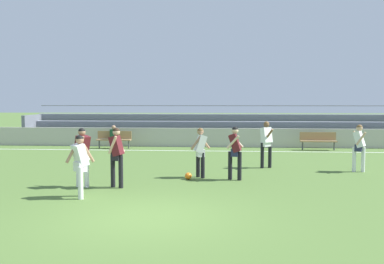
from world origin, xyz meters
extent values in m
plane|color=#4C6B30|center=(0.00, 0.00, 0.00)|extent=(160.00, 160.00, 0.00)
cube|color=white|center=(0.00, 12.40, 0.00)|extent=(44.00, 0.12, 0.01)
cube|color=#BCB7AD|center=(0.00, 14.34, 0.51)|extent=(48.00, 0.16, 1.01)
cube|color=#9EA3AD|center=(3.29, 15.37, 0.41)|extent=(26.77, 0.36, 0.08)
cube|color=slate|center=(3.29, 15.17, 0.20)|extent=(26.77, 0.04, 0.41)
cube|color=#9EA3AD|center=(3.29, 16.15, 0.82)|extent=(26.77, 0.36, 0.08)
cube|color=slate|center=(3.29, 15.95, 0.61)|extent=(26.77, 0.04, 0.41)
cube|color=#9EA3AD|center=(3.29, 16.93, 1.23)|extent=(26.77, 0.36, 0.08)
cube|color=slate|center=(3.29, 16.73, 1.02)|extent=(26.77, 0.04, 0.41)
cube|color=#9EA3AD|center=(3.29, 17.70, 1.64)|extent=(26.77, 0.36, 0.08)
cube|color=slate|center=(3.29, 17.50, 1.43)|extent=(26.77, 0.04, 0.41)
cube|color=slate|center=(-10.00, 16.54, 0.82)|extent=(0.20, 2.70, 1.64)
cylinder|color=slate|center=(3.29, 17.95, 2.19)|extent=(26.77, 0.06, 0.06)
cube|color=#99754C|center=(6.31, 13.17, 0.45)|extent=(1.80, 0.40, 0.06)
cube|color=#99754C|center=(6.31, 13.35, 0.70)|extent=(1.80, 0.05, 0.40)
cylinder|color=#47474C|center=(5.53, 13.17, 0.23)|extent=(0.07, 0.07, 0.45)
cylinder|color=#47474C|center=(7.09, 13.17, 0.23)|extent=(0.07, 0.07, 0.45)
cube|color=#99754C|center=(-4.15, 13.17, 0.45)|extent=(1.80, 0.40, 0.06)
cube|color=#99754C|center=(-4.15, 13.35, 0.70)|extent=(1.80, 0.05, 0.40)
cylinder|color=#47474C|center=(-4.93, 13.17, 0.23)|extent=(0.07, 0.07, 0.45)
cylinder|color=#47474C|center=(-3.37, 13.17, 0.23)|extent=(0.07, 0.07, 0.45)
cylinder|color=#2D2D38|center=(-4.15, 12.95, 0.23)|extent=(0.16, 0.16, 0.45)
cube|color=#194228|center=(-4.15, 13.17, 0.74)|extent=(0.36, 0.24, 0.52)
sphere|color=#A87A5B|center=(-4.15, 13.17, 1.10)|extent=(0.21, 0.21, 0.21)
cylinder|color=black|center=(0.95, 4.79, 0.41)|extent=(0.13, 0.13, 0.83)
cylinder|color=black|center=(0.79, 5.00, 0.41)|extent=(0.13, 0.13, 0.83)
cube|color=white|center=(0.87, 4.90, 0.81)|extent=(0.32, 0.41, 0.24)
cube|color=white|center=(0.87, 4.90, 1.11)|extent=(0.48, 0.48, 0.60)
cylinder|color=#A87A5B|center=(0.74, 4.75, 1.14)|extent=(0.38, 0.19, 0.46)
cylinder|color=#A87A5B|center=(1.00, 5.05, 1.14)|extent=(0.38, 0.19, 0.46)
sphere|color=#A87A5B|center=(0.87, 4.90, 1.49)|extent=(0.21, 0.21, 0.21)
sphere|color=brown|center=(0.87, 4.90, 1.51)|extent=(0.20, 0.20, 0.20)
cylinder|color=black|center=(1.82, 4.63, 0.45)|extent=(0.13, 0.13, 0.89)
cylinder|color=black|center=(2.12, 4.52, 0.45)|extent=(0.13, 0.13, 0.89)
cube|color=#232847|center=(1.97, 4.57, 0.87)|extent=(0.27, 0.39, 0.24)
cube|color=#56191E|center=(1.97, 4.57, 1.17)|extent=(0.44, 0.43, 0.60)
cylinder|color=beige|center=(2.04, 4.77, 1.21)|extent=(0.41, 0.13, 0.44)
cylinder|color=beige|center=(1.90, 4.38, 1.21)|extent=(0.41, 0.13, 0.44)
sphere|color=beige|center=(1.97, 4.57, 1.56)|extent=(0.21, 0.21, 0.21)
sphere|color=black|center=(1.97, 4.57, 1.58)|extent=(0.20, 0.20, 0.20)
cylinder|color=white|center=(6.16, 6.48, 0.43)|extent=(0.13, 0.13, 0.87)
cylinder|color=white|center=(6.46, 6.47, 0.43)|extent=(0.13, 0.13, 0.87)
cube|color=#232847|center=(6.31, 6.47, 0.85)|extent=(0.36, 0.42, 0.24)
cube|color=white|center=(6.31, 6.47, 1.15)|extent=(0.51, 0.51, 0.60)
cylinder|color=#D6A884|center=(6.31, 6.68, 1.19)|extent=(0.33, 0.23, 0.48)
cylinder|color=#D6A884|center=(6.32, 6.27, 1.19)|extent=(0.33, 0.23, 0.48)
sphere|color=#D6A884|center=(6.31, 6.47, 1.53)|extent=(0.21, 0.21, 0.21)
sphere|color=brown|center=(6.31, 6.47, 1.56)|extent=(0.20, 0.20, 0.20)
cylinder|color=white|center=(-2.08, 1.91, 0.41)|extent=(0.13, 0.13, 0.82)
cylinder|color=white|center=(-1.96, 1.57, 0.41)|extent=(0.13, 0.13, 0.82)
cube|color=white|center=(-2.02, 1.74, 0.80)|extent=(0.41, 0.41, 0.24)
cube|color=white|center=(-2.02, 1.74, 1.10)|extent=(0.52, 0.52, 0.60)
cylinder|color=#A87A5B|center=(-1.81, 1.79, 1.14)|extent=(0.29, 0.29, 0.49)
cylinder|color=#A87A5B|center=(-2.23, 1.70, 1.14)|extent=(0.29, 0.29, 0.49)
sphere|color=#A87A5B|center=(-2.02, 1.74, 1.49)|extent=(0.21, 0.21, 0.21)
sphere|color=black|center=(-2.02, 1.74, 1.51)|extent=(0.20, 0.20, 0.20)
cylinder|color=white|center=(-2.29, 3.07, 0.46)|extent=(0.13, 0.13, 0.92)
cylinder|color=white|center=(-2.54, 3.09, 0.46)|extent=(0.13, 0.13, 0.92)
cube|color=white|center=(-2.42, 3.08, 0.90)|extent=(0.38, 0.42, 0.24)
cube|color=#56191E|center=(-2.42, 3.08, 1.20)|extent=(0.50, 0.51, 0.60)
cylinder|color=#A87A5B|center=(-2.38, 2.89, 1.24)|extent=(0.25, 0.20, 0.51)
cylinder|color=#A87A5B|center=(-2.46, 3.27, 1.24)|extent=(0.25, 0.20, 0.51)
sphere|color=#A87A5B|center=(-2.42, 3.08, 1.58)|extent=(0.21, 0.21, 0.21)
sphere|color=black|center=(-2.42, 3.08, 1.61)|extent=(0.20, 0.20, 0.20)
cylinder|color=black|center=(3.02, 7.07, 0.47)|extent=(0.13, 0.13, 0.94)
cylinder|color=black|center=(3.31, 7.18, 0.47)|extent=(0.13, 0.13, 0.94)
cube|color=white|center=(3.17, 7.13, 0.92)|extent=(0.42, 0.40, 0.24)
cube|color=white|center=(3.17, 7.13, 1.22)|extent=(0.49, 0.48, 0.59)
cylinder|color=brown|center=(3.09, 7.31, 1.26)|extent=(0.32, 0.37, 0.43)
cylinder|color=brown|center=(3.25, 6.94, 1.26)|extent=(0.32, 0.37, 0.43)
sphere|color=brown|center=(3.17, 7.13, 1.60)|extent=(0.21, 0.21, 0.21)
sphere|color=brown|center=(3.17, 7.13, 1.63)|extent=(0.20, 0.20, 0.20)
cylinder|color=black|center=(-1.55, 3.15, 0.46)|extent=(0.13, 0.13, 0.93)
cylinder|color=black|center=(-1.29, 3.03, 0.46)|extent=(0.13, 0.13, 0.93)
cube|color=black|center=(-1.42, 3.09, 0.91)|extent=(0.26, 0.38, 0.24)
cube|color=#56191E|center=(-1.42, 3.09, 1.21)|extent=(0.39, 0.42, 0.60)
cylinder|color=#D6A884|center=(-1.35, 3.28, 1.25)|extent=(0.28, 0.11, 0.51)
cylinder|color=#D6A884|center=(-1.48, 2.90, 1.25)|extent=(0.28, 0.11, 0.51)
sphere|color=#D6A884|center=(-1.42, 3.09, 1.59)|extent=(0.21, 0.21, 0.21)
sphere|color=black|center=(-1.42, 3.09, 1.61)|extent=(0.20, 0.20, 0.20)
sphere|color=orange|center=(0.51, 4.53, 0.11)|extent=(0.22, 0.22, 0.22)
camera|label=1|loc=(1.70, -9.01, 2.48)|focal=40.74mm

